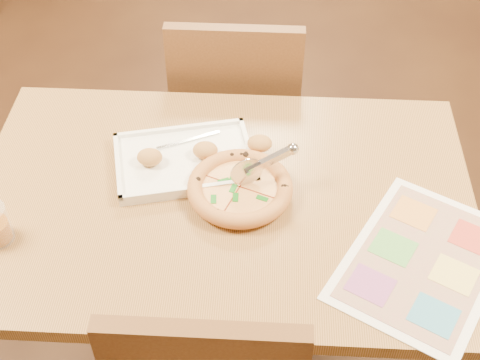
# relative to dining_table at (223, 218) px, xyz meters

# --- Properties ---
(dining_table) EXTENTS (1.30, 0.85, 0.72)m
(dining_table) POSITION_rel_dining_table_xyz_m (0.00, 0.00, 0.00)
(dining_table) COLOR #A47341
(dining_table) RESTS_ON ground
(chair_far) EXTENTS (0.42, 0.42, 0.47)m
(chair_far) POSITION_rel_dining_table_xyz_m (-0.00, 0.60, -0.07)
(chair_far) COLOR brown
(chair_far) RESTS_ON ground
(plate) EXTENTS (0.31, 0.31, 0.01)m
(plate) POSITION_rel_dining_table_xyz_m (0.04, 0.01, 0.09)
(plate) COLOR silver
(plate) RESTS_ON dining_table
(pizza) EXTENTS (0.27, 0.27, 0.04)m
(pizza) POSITION_rel_dining_table_xyz_m (0.04, 0.01, 0.11)
(pizza) COLOR #D98B4A
(pizza) RESTS_ON plate
(pizza_cutter) EXTENTS (0.16, 0.07, 0.10)m
(pizza_cutter) POSITION_rel_dining_table_xyz_m (0.10, 0.03, 0.17)
(pizza_cutter) COLOR silver
(pizza_cutter) RESTS_ON pizza
(appetizer_tray) EXTENTS (0.44, 0.33, 0.06)m
(appetizer_tray) POSITION_rel_dining_table_xyz_m (-0.10, 0.11, 0.10)
(appetizer_tray) COLOR white
(appetizer_tray) RESTS_ON dining_table
(menu) EXTENTS (0.51, 0.56, 0.00)m
(menu) POSITION_rel_dining_table_xyz_m (0.49, -0.19, 0.09)
(menu) COLOR white
(menu) RESTS_ON dining_table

